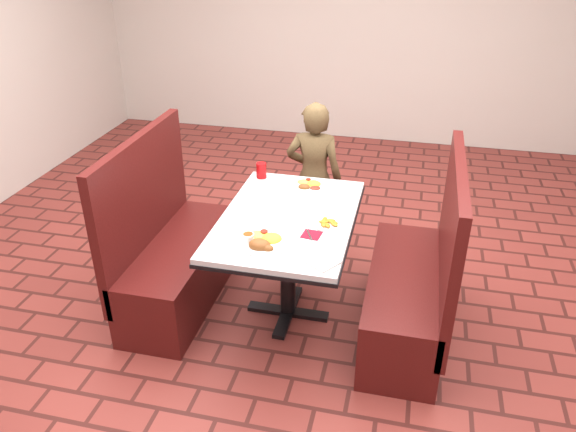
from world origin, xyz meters
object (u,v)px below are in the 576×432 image
object	(u,v)px
booth_bench_left	(174,258)
far_dinner_plate	(309,184)
booth_bench_right	(413,290)
diner_person	(314,177)
dining_table	(288,230)
near_dinner_plate	(263,240)
red_tumbler	(261,170)
plantain_plate	(328,224)

from	to	relation	value
booth_bench_left	far_dinner_plate	size ratio (longest dim) A/B	5.04
booth_bench_right	diner_person	distance (m)	1.27
dining_table	far_dinner_plate	xyz separation A→B (m)	(0.05, 0.44, 0.12)
near_dinner_plate	red_tumbler	bearing A→B (deg)	106.29
diner_person	far_dinner_plate	xyz separation A→B (m)	(0.06, -0.50, 0.18)
dining_table	plantain_plate	bearing A→B (deg)	-13.00
dining_table	diner_person	world-z (taller)	diner_person
diner_person	plantain_plate	distance (m)	1.05
far_dinner_plate	booth_bench_right	bearing A→B (deg)	-30.06
booth_bench_right	red_tumbler	xyz separation A→B (m)	(-1.11, 0.51, 0.47)
diner_person	near_dinner_plate	distance (m)	1.31
near_dinner_plate	plantain_plate	xyz separation A→B (m)	(0.32, 0.30, -0.02)
far_dinner_plate	red_tumbler	xyz separation A→B (m)	(-0.36, 0.08, 0.03)
plantain_plate	booth_bench_right	bearing A→B (deg)	6.40
dining_table	plantain_plate	distance (m)	0.29
booth_bench_left	red_tumbler	distance (m)	0.85
booth_bench_right	near_dinner_plate	xyz separation A→B (m)	(-0.86, -0.36, 0.45)
diner_person	plantain_plate	world-z (taller)	diner_person
far_dinner_plate	red_tumbler	distance (m)	0.37
booth_bench_left	red_tumbler	bearing A→B (deg)	46.73
dining_table	booth_bench_left	size ratio (longest dim) A/B	1.01
dining_table	plantain_plate	size ratio (longest dim) A/B	6.53
red_tumbler	dining_table	bearing A→B (deg)	-58.66
booth_bench_left	far_dinner_plate	bearing A→B (deg)	27.30
far_dinner_plate	booth_bench_left	bearing A→B (deg)	-152.70
dining_table	red_tumbler	world-z (taller)	red_tumbler
near_dinner_plate	booth_bench_left	bearing A→B (deg)	154.15
booth_bench_right	diner_person	bearing A→B (deg)	131.06
dining_table	booth_bench_left	bearing A→B (deg)	180.00
plantain_plate	booth_bench_left	bearing A→B (deg)	176.74
diner_person	red_tumbler	distance (m)	0.56
diner_person	far_dinner_plate	size ratio (longest dim) A/B	5.00
dining_table	booth_bench_left	world-z (taller)	booth_bench_left
far_dinner_plate	red_tumbler	world-z (taller)	red_tumbler
near_dinner_plate	far_dinner_plate	bearing A→B (deg)	82.55
booth_bench_right	far_dinner_plate	distance (m)	0.98
near_dinner_plate	plantain_plate	world-z (taller)	near_dinner_plate
plantain_plate	red_tumbler	xyz separation A→B (m)	(-0.57, 0.58, 0.04)
booth_bench_right	near_dinner_plate	bearing A→B (deg)	-157.28
booth_bench_left	red_tumbler	world-z (taller)	booth_bench_left
dining_table	booth_bench_right	world-z (taller)	booth_bench_right
booth_bench_right	diner_person	xyz separation A→B (m)	(-0.82, 0.94, 0.27)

